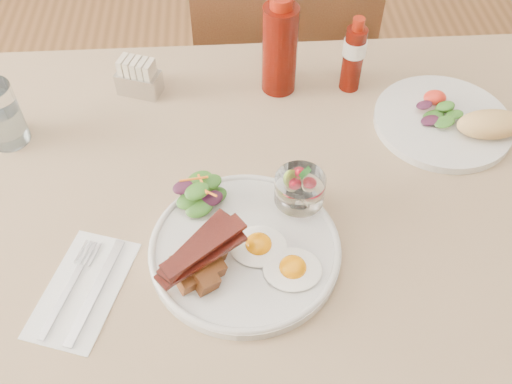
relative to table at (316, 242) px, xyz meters
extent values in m
cylinder|color=brown|center=(-0.59, 0.36, -0.31)|extent=(0.06, 0.06, 0.71)
cube|color=brown|center=(0.00, 0.00, 0.07)|extent=(1.30, 0.85, 0.04)
cube|color=#937C5A|center=(0.00, 0.00, 0.09)|extent=(1.33, 0.88, 0.00)
cylinder|color=brown|center=(-0.18, 0.57, -0.44)|extent=(0.04, 0.04, 0.45)
cylinder|color=brown|center=(0.18, 0.57, -0.44)|extent=(0.04, 0.04, 0.45)
cylinder|color=brown|center=(-0.18, 0.93, -0.44)|extent=(0.04, 0.04, 0.45)
cylinder|color=brown|center=(0.18, 0.93, -0.44)|extent=(0.04, 0.04, 0.45)
cube|color=brown|center=(0.00, 0.75, -0.20)|extent=(0.42, 0.42, 0.03)
cube|color=brown|center=(0.00, 0.55, 0.04)|extent=(0.42, 0.03, 0.46)
cylinder|color=silver|center=(-0.12, -0.07, 0.10)|extent=(0.28, 0.28, 0.02)
ellipsoid|color=white|center=(-0.06, -0.12, 0.11)|extent=(0.09, 0.08, 0.01)
ellipsoid|color=orange|center=(-0.06, -0.12, 0.11)|extent=(0.04, 0.04, 0.02)
ellipsoid|color=white|center=(-0.10, -0.08, 0.11)|extent=(0.09, 0.08, 0.01)
ellipsoid|color=orange|center=(-0.10, -0.08, 0.11)|extent=(0.04, 0.04, 0.02)
cube|color=brown|center=(-0.20, -0.11, 0.12)|extent=(0.03, 0.03, 0.03)
cube|color=brown|center=(-0.17, -0.12, 0.12)|extent=(0.03, 0.03, 0.03)
cube|color=brown|center=(-0.20, -0.14, 0.12)|extent=(0.03, 0.03, 0.02)
cube|color=brown|center=(-0.17, -0.09, 0.12)|extent=(0.03, 0.03, 0.03)
cube|color=brown|center=(-0.18, -0.14, 0.12)|extent=(0.03, 0.03, 0.03)
cube|color=brown|center=(-0.21, -0.11, 0.12)|extent=(0.03, 0.03, 0.02)
cube|color=brown|center=(-0.18, -0.11, 0.14)|extent=(0.03, 0.03, 0.03)
cube|color=brown|center=(-0.19, -0.12, 0.14)|extent=(0.03, 0.03, 0.02)
cube|color=brown|center=(-0.17, -0.10, 0.14)|extent=(0.03, 0.03, 0.03)
cube|color=#54140E|center=(-0.19, -0.11, 0.14)|extent=(0.11, 0.10, 0.01)
cube|color=#54140E|center=(-0.18, -0.12, 0.15)|extent=(0.12, 0.09, 0.01)
cube|color=#54140E|center=(-0.19, -0.10, 0.16)|extent=(0.11, 0.11, 0.01)
cube|color=#54140E|center=(-0.18, -0.11, 0.16)|extent=(0.12, 0.09, 0.01)
ellipsoid|color=#1F4B14|center=(-0.19, 0.01, 0.11)|extent=(0.05, 0.04, 0.01)
ellipsoid|color=#1F4B14|center=(-0.17, 0.02, 0.11)|extent=(0.05, 0.04, 0.01)
ellipsoid|color=#331024|center=(-0.20, 0.03, 0.12)|extent=(0.04, 0.04, 0.01)
ellipsoid|color=#1F4B14|center=(-0.19, -0.01, 0.12)|extent=(0.05, 0.04, 0.01)
ellipsoid|color=#1F4B14|center=(-0.20, 0.00, 0.12)|extent=(0.05, 0.04, 0.01)
ellipsoid|color=#331024|center=(-0.17, 0.00, 0.13)|extent=(0.04, 0.03, 0.01)
ellipsoid|color=#1F4B14|center=(-0.19, 0.03, 0.13)|extent=(0.05, 0.04, 0.01)
ellipsoid|color=#1F4B14|center=(-0.17, 0.02, 0.14)|extent=(0.04, 0.04, 0.01)
ellipsoid|color=#331024|center=(-0.21, 0.02, 0.14)|extent=(0.04, 0.03, 0.01)
ellipsoid|color=#1F4B14|center=(-0.19, 0.00, 0.14)|extent=(0.05, 0.04, 0.01)
cylinder|color=orange|center=(-0.18, 0.01, 0.15)|extent=(0.02, 0.04, 0.01)
cylinder|color=orange|center=(-0.19, 0.02, 0.15)|extent=(0.04, 0.01, 0.01)
cylinder|color=orange|center=(-0.18, 0.00, 0.15)|extent=(0.04, 0.03, 0.01)
cylinder|color=white|center=(-0.04, -0.01, 0.11)|extent=(0.04, 0.04, 0.01)
cylinder|color=white|center=(-0.04, -0.01, 0.12)|extent=(0.02, 0.02, 0.01)
cylinder|color=white|center=(-0.04, -0.01, 0.15)|extent=(0.08, 0.08, 0.04)
cylinder|color=beige|center=(-0.05, 0.00, 0.14)|extent=(0.02, 0.02, 0.01)
cylinder|color=beige|center=(-0.02, -0.01, 0.14)|extent=(0.02, 0.02, 0.01)
cylinder|color=beige|center=(-0.04, 0.01, 0.15)|extent=(0.02, 0.02, 0.01)
cylinder|color=#8FB136|center=(-0.05, 0.00, 0.16)|extent=(0.03, 0.03, 0.01)
cone|color=red|center=(-0.02, -0.01, 0.16)|extent=(0.02, 0.02, 0.02)
cone|color=red|center=(-0.05, -0.01, 0.17)|extent=(0.02, 0.02, 0.02)
cone|color=red|center=(-0.04, 0.01, 0.17)|extent=(0.02, 0.02, 0.02)
ellipsoid|color=#2C762A|center=(-0.03, -0.01, 0.18)|extent=(0.02, 0.01, 0.00)
ellipsoid|color=#2C762A|center=(-0.03, 0.00, 0.18)|extent=(0.02, 0.01, 0.00)
cylinder|color=silver|center=(0.24, 0.18, 0.10)|extent=(0.24, 0.24, 0.01)
ellipsoid|color=#1F4B14|center=(0.22, 0.18, 0.11)|extent=(0.04, 0.03, 0.01)
ellipsoid|color=#1F4B14|center=(0.25, 0.20, 0.11)|extent=(0.04, 0.03, 0.01)
ellipsoid|color=#331024|center=(0.21, 0.16, 0.11)|extent=(0.03, 0.03, 0.01)
ellipsoid|color=#1F4B14|center=(0.23, 0.15, 0.12)|extent=(0.04, 0.03, 0.01)
ellipsoid|color=#1F4B14|center=(0.25, 0.17, 0.12)|extent=(0.03, 0.02, 0.01)
ellipsoid|color=#331024|center=(0.21, 0.20, 0.12)|extent=(0.03, 0.02, 0.01)
ellipsoid|color=#1F4B14|center=(0.24, 0.19, 0.12)|extent=(0.03, 0.03, 0.01)
ellipsoid|color=red|center=(0.23, 0.21, 0.12)|extent=(0.04, 0.03, 0.02)
ellipsoid|color=tan|center=(0.31, 0.14, 0.13)|extent=(0.12, 0.07, 0.05)
cylinder|color=#4E0B04|center=(-0.04, 0.30, 0.17)|extent=(0.08, 0.08, 0.17)
cylinder|color=maroon|center=(-0.04, 0.30, 0.27)|extent=(0.05, 0.05, 0.02)
cylinder|color=#4E0B04|center=(0.09, 0.29, 0.15)|extent=(0.04, 0.04, 0.13)
cylinder|color=white|center=(0.09, 0.29, 0.18)|extent=(0.05, 0.05, 0.03)
cylinder|color=maroon|center=(0.09, 0.29, 0.23)|extent=(0.02, 0.02, 0.02)
cube|color=silver|center=(-0.30, 0.30, 0.11)|extent=(0.09, 0.07, 0.04)
cube|color=tan|center=(-0.32, 0.31, 0.14)|extent=(0.02, 0.04, 0.05)
cube|color=tan|center=(-0.31, 0.31, 0.14)|extent=(0.02, 0.04, 0.05)
cube|color=tan|center=(-0.30, 0.30, 0.14)|extent=(0.02, 0.04, 0.05)
cube|color=tan|center=(-0.29, 0.30, 0.14)|extent=(0.02, 0.04, 0.05)
cube|color=tan|center=(-0.28, 0.29, 0.14)|extent=(0.02, 0.04, 0.05)
cylinder|color=white|center=(-0.52, 0.19, 0.15)|extent=(0.07, 0.07, 0.11)
cylinder|color=silver|center=(-0.52, 0.19, 0.12)|extent=(0.06, 0.06, 0.06)
cube|color=white|center=(-0.35, -0.12, 0.09)|extent=(0.15, 0.20, 0.00)
cube|color=silver|center=(-0.33, -0.13, 0.09)|extent=(0.07, 0.17, 0.00)
cube|color=silver|center=(-0.38, -0.14, 0.09)|extent=(0.05, 0.12, 0.00)
cube|color=silver|center=(-0.36, -0.06, 0.09)|extent=(0.02, 0.04, 0.00)
cube|color=silver|center=(-0.36, -0.06, 0.09)|extent=(0.02, 0.04, 0.00)
cube|color=silver|center=(-0.35, -0.07, 0.09)|extent=(0.02, 0.04, 0.00)
cube|color=silver|center=(-0.34, -0.07, 0.09)|extent=(0.02, 0.04, 0.00)
camera|label=1|loc=(-0.14, -0.55, 0.79)|focal=40.00mm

